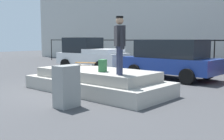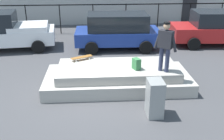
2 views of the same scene
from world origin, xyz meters
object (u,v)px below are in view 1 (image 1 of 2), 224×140
Objects in this scene: skateboarder at (120,41)px; skateboard at (85,63)px; utility_box at (66,86)px; backpack at (103,66)px; car_white_pickup_near at (90,54)px; car_blue_hatchback_mid at (171,58)px.

skateboard is at bearing 155.61° from skateboarder.
skateboard is 0.74× the size of utility_box.
backpack reaches higher than utility_box.
car_blue_hatchback_mid is (5.43, -0.20, 0.01)m from car_white_pickup_near.
utility_box is at bearing -85.24° from car_blue_hatchback_mid.
car_white_pickup_near reaches higher than utility_box.
skateboard is 3.52m from utility_box.
backpack is 4.73m from car_blue_hatchback_mid.
skateboard is at bearing 127.37° from utility_box.
car_blue_hatchback_mid is at bearing 65.82° from skateboard.
car_blue_hatchback_mid is (1.66, 3.70, 0.07)m from skateboard.
skateboard is at bearing -114.18° from car_blue_hatchback_mid.
utility_box is (5.97, -6.63, -0.37)m from car_white_pickup_near.
backpack is at bearing -28.47° from skateboard.
skateboard is 4.05m from car_blue_hatchback_mid.
backpack is 1.77m from utility_box.
car_white_pickup_near is at bearing 130.54° from utility_box.
skateboarder is 3.18m from skateboard.
skateboarder is 8.39m from car_white_pickup_near.
backpack is (1.90, -1.03, 0.09)m from skateboard.
car_blue_hatchback_mid is (-1.13, 4.96, -0.80)m from skateboarder.
skateboard is at bearing 37.07° from backpack.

